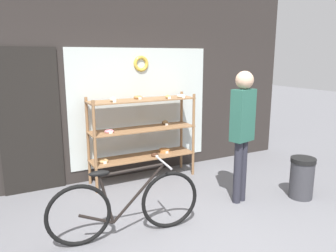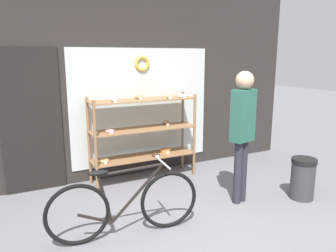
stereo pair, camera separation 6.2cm
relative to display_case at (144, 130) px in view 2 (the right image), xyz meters
name	(u,v)px [view 2 (the right image)]	position (x,y,z in m)	size (l,w,h in m)	color
ground_plane	(210,242)	(-0.09, -2.04, -0.82)	(30.00, 30.00, 0.00)	slate
storefront_facade	(127,73)	(-0.13, 0.36, 0.88)	(6.28, 0.13, 3.48)	#2D2826
display_case	(144,130)	(0.00, 0.00, 0.00)	(1.70, 0.44, 1.39)	#8E6642
bicycle	(125,205)	(-0.87, -1.51, -0.45)	(1.71, 0.46, 0.82)	black
pedestrian	(243,126)	(0.83, -1.38, 0.25)	(0.35, 0.25, 1.79)	#282833
trash_bin	(303,177)	(1.69, -1.70, -0.50)	(0.34, 0.34, 0.58)	#38383D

